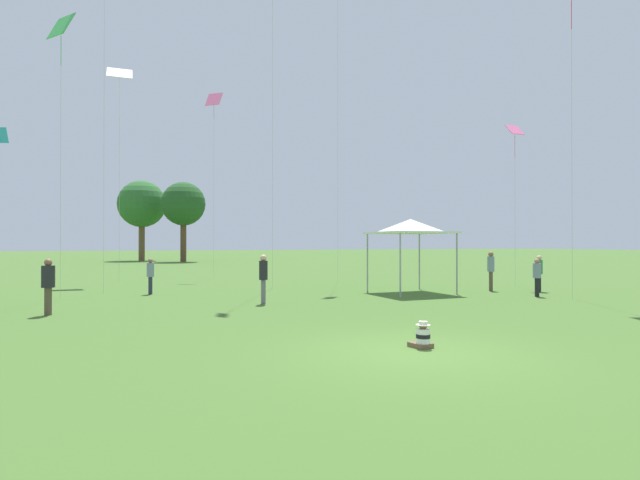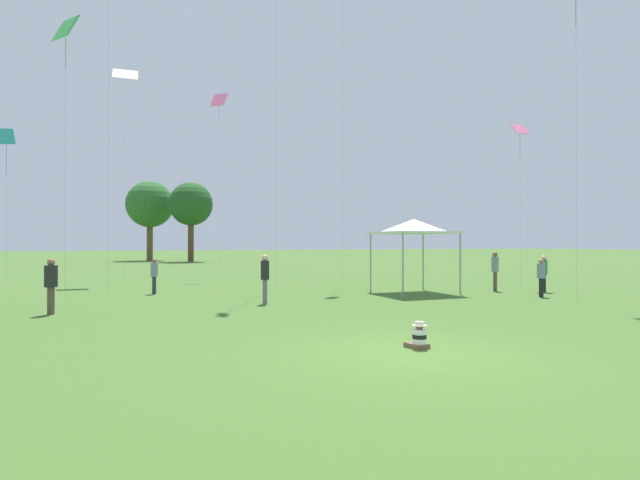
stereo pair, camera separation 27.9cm
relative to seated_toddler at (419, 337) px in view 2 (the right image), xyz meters
name	(u,v)px [view 2 (the right image)]	position (x,y,z in m)	size (l,w,h in m)	color
ground_plane	(409,353)	(-0.44, -0.36, -0.24)	(300.00, 300.00, 0.00)	#426628
seated_toddler	(419,337)	(0.00, 0.00, 0.00)	(0.43, 0.50, 0.57)	brown
person_standing_0	(154,273)	(-4.82, 13.65, 0.69)	(0.39, 0.39, 1.54)	#282D42
person_standing_1	(51,281)	(-8.02, 8.24, 0.78)	(0.52, 0.52, 1.73)	brown
person_standing_3	(541,274)	(9.96, 6.88, 0.70)	(0.44, 0.44, 1.56)	black
person_standing_4	(495,267)	(9.90, 9.58, 0.86)	(0.32, 0.32, 1.81)	brown
person_standing_5	(544,270)	(11.60, 8.40, 0.76)	(0.42, 0.42, 1.64)	black
person_standing_6	(265,274)	(-1.16, 8.59, 0.85)	(0.40, 0.40, 1.78)	slate
canopy_tent	(414,227)	(5.98, 10.16, 2.69)	(3.21, 3.21, 3.27)	white
kite_1	(520,135)	(12.79, 11.17, 7.48)	(0.81, 0.60, 8.31)	pink
kite_2	(219,105)	(-0.67, 22.53, 10.65)	(1.09, 1.03, 11.69)	pink
kite_3	(125,78)	(-6.16, 21.68, 11.46)	(1.38, 1.12, 12.37)	white
kite_6	(66,35)	(-8.23, 13.18, 10.34)	(1.13, 1.24, 11.36)	green
kite_7	(6,143)	(-11.45, 18.71, 6.81)	(0.80, 0.49, 7.72)	#339EDB
distant_tree_0	(191,205)	(0.55, 51.95, 6.56)	(5.16, 5.16, 9.46)	brown
distant_tree_1	(150,205)	(-3.95, 57.43, 6.84)	(5.87, 5.87, 10.08)	brown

